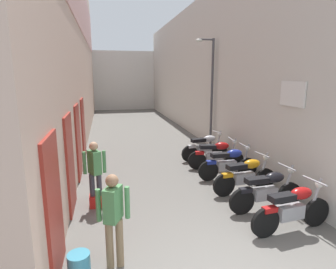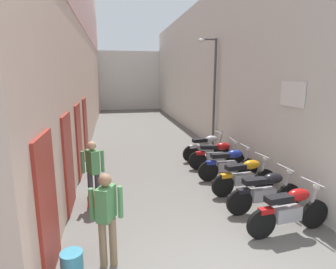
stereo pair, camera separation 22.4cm
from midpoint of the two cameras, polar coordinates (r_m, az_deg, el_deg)
name	(u,v)px [view 1 (the left image)]	position (r m, az deg, el deg)	size (l,w,h in m)	color
ground_plane	(147,144)	(12.80, -4.69, -1.91)	(38.54, 38.54, 0.00)	#66635E
building_left	(79,45)	(14.37, -17.93, 16.76)	(0.45, 22.54, 8.73)	beige
building_right	(195,71)	(15.01, 5.03, 12.66)	(0.45, 22.54, 6.51)	beige
building_far_end	(123,81)	(26.64, -9.19, 10.67)	(8.28, 2.00, 5.09)	silver
motorcycle_nearest	(293,208)	(6.17, 22.85, -13.43)	(1.85, 0.58, 1.04)	black
motorcycle_second	(267,190)	(6.86, 18.42, -10.51)	(1.85, 0.58, 1.04)	black
motorcycle_third	(246,175)	(7.68, 14.55, -7.85)	(1.85, 0.58, 1.04)	black
motorcycle_fourth	(229,163)	(8.57, 11.36, -5.61)	(1.85, 0.58, 1.04)	black
motorcycle_fifth	(216,154)	(9.41, 9.01, -3.93)	(1.84, 0.58, 1.04)	black
motorcycle_sixth	(205,147)	(10.35, 6.89, -2.42)	(1.84, 0.58, 1.04)	black
pedestrian_by_doorway	(113,214)	(4.69, -12.32, -15.40)	(0.52, 0.39, 1.57)	#8C7251
pedestrian_mid_alley	(95,170)	(6.79, -15.42, -6.81)	(0.52, 0.39, 1.57)	#383842
water_jug_near_door	(79,266)	(4.94, -18.78, -23.84)	(0.34, 0.34, 0.42)	#4299B7
plastic_crate	(99,200)	(7.10, -14.55, -12.65)	(0.44, 0.32, 0.28)	red
street_lamp	(210,86)	(11.72, 7.88, 9.70)	(0.79, 0.18, 4.45)	#47474C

